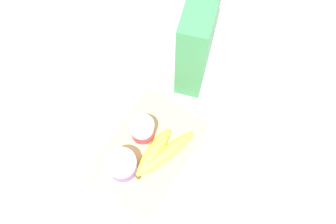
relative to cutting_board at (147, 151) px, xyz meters
name	(u,v)px	position (x,y,z in m)	size (l,w,h in m)	color
ground_plane	(147,152)	(0.00, 0.00, -0.01)	(2.40, 2.40, 0.00)	silver
cutting_board	(147,151)	(0.00, 0.00, 0.00)	(0.32, 0.20, 0.02)	tan
cereal_box	(198,37)	(0.30, 0.03, 0.14)	(0.20, 0.07, 0.30)	#38844C
yogurt_cup_front	(122,166)	(-0.08, 0.02, 0.05)	(0.08, 0.08, 0.08)	white
yogurt_cup_back	(142,131)	(0.03, 0.03, 0.05)	(0.06, 0.06, 0.08)	white
banana_bunch	(160,152)	(0.01, -0.04, 0.03)	(0.19, 0.09, 0.04)	yellow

